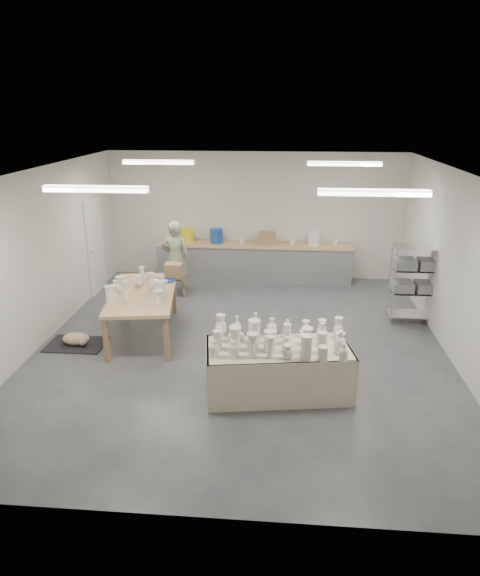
# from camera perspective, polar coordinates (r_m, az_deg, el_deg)

# --- Properties ---
(room) EXTENTS (8.00, 8.02, 3.00)m
(room) POSITION_cam_1_polar(r_m,az_deg,el_deg) (8.44, -0.53, 6.46)
(room) COLOR #424449
(room) RESTS_ON ground
(back_counter) EXTENTS (4.60, 0.60, 1.24)m
(back_counter) POSITION_cam_1_polar(r_m,az_deg,el_deg) (12.30, 1.52, 3.07)
(back_counter) COLOR tan
(back_counter) RESTS_ON ground
(wire_shelf) EXTENTS (0.88, 0.48, 1.80)m
(wire_shelf) POSITION_cam_1_polar(r_m,az_deg,el_deg) (10.29, 18.88, 1.22)
(wire_shelf) COLOR silver
(wire_shelf) RESTS_ON ground
(drying_table) EXTENTS (2.19, 1.29, 1.10)m
(drying_table) POSITION_cam_1_polar(r_m,az_deg,el_deg) (7.51, 4.22, -8.62)
(drying_table) COLOR olive
(drying_table) RESTS_ON ground
(work_table) EXTENTS (1.43, 2.36, 1.21)m
(work_table) POSITION_cam_1_polar(r_m,az_deg,el_deg) (9.38, -10.55, -0.32)
(work_table) COLOR tan
(work_table) RESTS_ON ground
(rug) EXTENTS (1.00, 0.70, 0.02)m
(rug) POSITION_cam_1_polar(r_m,az_deg,el_deg) (9.54, -17.71, -5.97)
(rug) COLOR black
(rug) RESTS_ON ground
(cat) EXTENTS (0.48, 0.36, 0.20)m
(cat) POSITION_cam_1_polar(r_m,az_deg,el_deg) (9.47, -17.68, -5.40)
(cat) COLOR white
(cat) RESTS_ON rug
(potter) EXTENTS (0.63, 0.43, 1.68)m
(potter) POSITION_cam_1_polar(r_m,az_deg,el_deg) (11.27, -7.17, 3.27)
(potter) COLOR #939F7B
(potter) RESTS_ON ground
(red_stool) EXTENTS (0.47, 0.47, 0.34)m
(red_stool) POSITION_cam_1_polar(r_m,az_deg,el_deg) (11.68, -6.80, 1.12)
(red_stool) COLOR red
(red_stool) RESTS_ON ground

